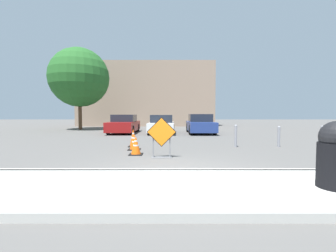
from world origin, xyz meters
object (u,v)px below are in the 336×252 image
(parked_car_nearest, at_px, (123,124))
(trash_bin, at_px, (335,154))
(bollard_nearest, at_px, (235,135))
(bollard_third, at_px, (320,136))
(traffic_cone_third, at_px, (132,138))
(bollard_second, at_px, (277,136))
(traffic_cone_nearest, at_px, (135,146))
(parked_car_second, at_px, (161,125))
(parked_car_third, at_px, (199,124))
(traffic_cone_second, at_px, (133,142))
(road_closed_sign, at_px, (160,136))

(parked_car_nearest, xyz_separation_m, trash_bin, (6.34, -13.49, 0.07))
(bollard_nearest, xyz_separation_m, bollard_third, (3.76, 0.00, -0.02))
(traffic_cone_third, bearing_deg, bollard_second, -0.84)
(traffic_cone_nearest, xyz_separation_m, bollard_nearest, (4.10, 1.84, 0.19))
(parked_car_second, height_order, bollard_nearest, parked_car_second)
(parked_car_third, height_order, bollard_nearest, parked_car_third)
(traffic_cone_nearest, bearing_deg, traffic_cone_second, 101.54)
(traffic_cone_second, height_order, traffic_cone_third, traffic_cone_third)
(parked_car_nearest, relative_size, bollard_second, 5.10)
(parked_car_second, bearing_deg, road_closed_sign, 92.95)
(trash_bin, bearing_deg, parked_car_third, 92.17)
(parked_car_second, bearing_deg, bollard_nearest, 116.98)
(traffic_cone_third, distance_m, bollard_third, 8.26)
(traffic_cone_second, height_order, trash_bin, trash_bin)
(traffic_cone_second, bearing_deg, traffic_cone_third, 101.36)
(parked_car_second, distance_m, bollard_third, 10.16)
(traffic_cone_third, relative_size, trash_bin, 0.69)
(parked_car_nearest, xyz_separation_m, parked_car_third, (5.84, -0.35, 0.02))
(parked_car_nearest, height_order, bollard_third, parked_car_nearest)
(traffic_cone_second, xyz_separation_m, bollard_third, (8.08, 0.76, 0.18))
(traffic_cone_third, height_order, parked_car_nearest, parked_car_nearest)
(road_closed_sign, relative_size, parked_car_second, 0.32)
(traffic_cone_nearest, height_order, bollard_second, bollard_second)
(parked_car_nearest, distance_m, bollard_third, 12.67)
(traffic_cone_third, bearing_deg, traffic_cone_second, -78.64)
(road_closed_sign, height_order, parked_car_second, parked_car_second)
(parked_car_second, bearing_deg, traffic_cone_nearest, 87.16)
(traffic_cone_second, xyz_separation_m, bollard_second, (6.20, 0.76, 0.17))
(traffic_cone_third, height_order, parked_car_second, parked_car_second)
(traffic_cone_nearest, relative_size, trash_bin, 0.56)
(traffic_cone_third, height_order, bollard_second, bollard_second)
(traffic_cone_nearest, relative_size, parked_car_third, 0.15)
(road_closed_sign, distance_m, traffic_cone_third, 2.87)
(bollard_second, xyz_separation_m, bollard_third, (1.88, 0.00, 0.01))
(parked_car_third, relative_size, bollard_nearest, 4.60)
(traffic_cone_second, height_order, bollard_third, bollard_third)
(parked_car_nearest, height_order, parked_car_third, parked_car_third)
(bollard_second, bearing_deg, traffic_cone_second, -173.02)
(bollard_nearest, distance_m, bollard_second, 1.88)
(road_closed_sign, bearing_deg, trash_bin, -47.38)
(traffic_cone_second, xyz_separation_m, traffic_cone_third, (-0.17, 0.85, 0.08))
(traffic_cone_second, relative_size, parked_car_third, 0.14)
(traffic_cone_third, bearing_deg, parked_car_third, 60.98)
(parked_car_third, bearing_deg, bollard_second, 109.34)
(parked_car_second, bearing_deg, traffic_cone_third, 82.88)
(parked_car_nearest, bearing_deg, traffic_cone_nearest, 103.58)
(bollard_second, distance_m, bollard_third, 1.88)
(trash_bin, height_order, bollard_third, trash_bin)
(parked_car_nearest, distance_m, bollard_nearest, 9.92)
(traffic_cone_second, relative_size, bollard_second, 0.71)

